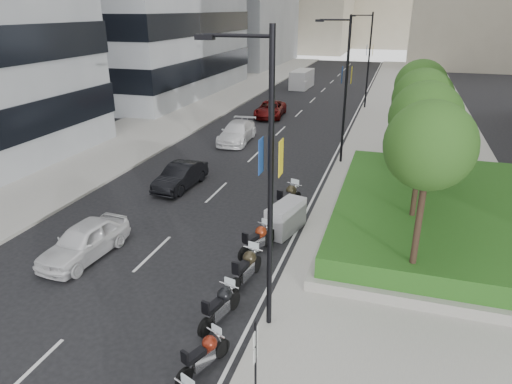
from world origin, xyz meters
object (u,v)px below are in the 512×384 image
at_px(lamp_post_1, 344,84).
at_px(motorcycle_2, 220,306).
at_px(car_a, 84,241).
at_px(car_d, 270,109).
at_px(motorcycle_5, 286,218).
at_px(motorcycle_4, 257,240).
at_px(motorcycle_6, 288,198).
at_px(car_b, 180,176).
at_px(delivery_van, 301,80).
at_px(lamp_post_0, 265,175).
at_px(parking_sign, 256,357).
at_px(motorcycle_1, 204,354).
at_px(lamp_post_2, 368,56).
at_px(motorcycle_3, 246,267).
at_px(car_c, 237,132).

xyz_separation_m(lamp_post_1, motorcycle_2, (-1.38, -17.22, -4.48)).
relative_size(car_a, car_d, 0.83).
bearing_deg(car_a, motorcycle_5, 36.98).
relative_size(motorcycle_4, motorcycle_6, 0.89).
xyz_separation_m(car_b, delivery_van, (-0.72, 35.45, 0.33)).
height_order(lamp_post_0, parking_sign, lamp_post_0).
distance_m(car_a, car_d, 26.77).
height_order(motorcycle_2, motorcycle_6, motorcycle_6).
relative_size(lamp_post_0, car_a, 2.13).
bearing_deg(motorcycle_2, lamp_post_0, -67.35).
bearing_deg(motorcycle_2, car_a, 85.51).
height_order(motorcycle_1, motorcycle_4, motorcycle_4).
bearing_deg(motorcycle_6, motorcycle_1, -161.85).
distance_m(lamp_post_2, car_b, 26.49).
distance_m(lamp_post_1, motorcycle_5, 11.40).
bearing_deg(motorcycle_5, motorcycle_4, 178.57).
distance_m(lamp_post_0, car_a, 9.37).
distance_m(lamp_post_1, car_a, 17.60).
bearing_deg(car_b, motorcycle_2, -54.23).
xyz_separation_m(parking_sign, motorcycle_5, (-1.57, 9.52, -0.77)).
bearing_deg(car_a, lamp_post_0, -9.22).
distance_m(motorcycle_1, motorcycle_4, 6.70).
bearing_deg(motorcycle_3, delivery_van, 18.47).
xyz_separation_m(lamp_post_1, motorcycle_3, (-1.30, -14.86, -4.45)).
xyz_separation_m(lamp_post_0, car_c, (-7.94, 19.86, -4.33)).
distance_m(motorcycle_5, car_b, 7.75).
distance_m(motorcycle_3, motorcycle_4, 2.21).
xyz_separation_m(motorcycle_1, car_a, (-7.04, 4.30, 0.19)).
xyz_separation_m(motorcycle_6, car_a, (-6.70, -6.91, 0.07)).
relative_size(motorcycle_4, car_d, 0.42).
bearing_deg(car_a, lamp_post_2, 80.77).
bearing_deg(lamp_post_1, motorcycle_6, -99.49).
height_order(motorcycle_3, car_b, car_b).
distance_m(motorcycle_2, car_a, 7.03).
xyz_separation_m(lamp_post_2, car_b, (-7.81, -24.93, -4.39)).
height_order(motorcycle_6, delivery_van, delivery_van).
xyz_separation_m(lamp_post_2, motorcycle_3, (-1.30, -32.86, -4.45)).
bearing_deg(motorcycle_5, car_d, 32.49).
relative_size(lamp_post_1, car_d, 1.77).
height_order(motorcycle_1, motorcycle_3, motorcycle_3).
bearing_deg(motorcycle_4, lamp_post_0, -138.67).
relative_size(motorcycle_4, delivery_van, 0.40).
bearing_deg(car_d, parking_sign, -79.65).
relative_size(lamp_post_1, delivery_van, 1.72).
relative_size(lamp_post_2, car_c, 1.77).
bearing_deg(motorcycle_6, lamp_post_2, 13.45).
height_order(motorcycle_2, car_a, car_a).
height_order(motorcycle_4, car_d, car_d).
relative_size(parking_sign, motorcycle_5, 1.03).
distance_m(lamp_post_0, delivery_van, 46.49).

